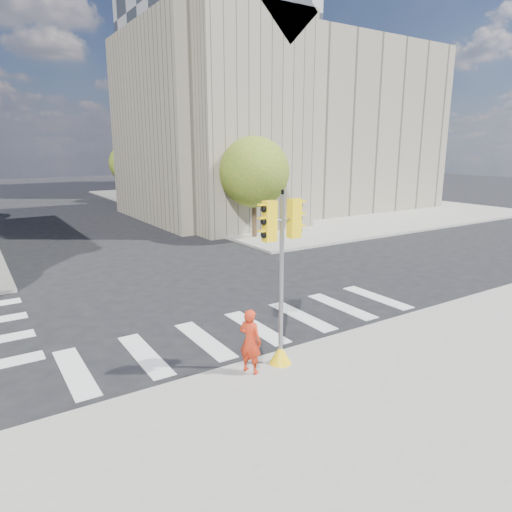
{
  "coord_description": "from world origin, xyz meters",
  "views": [
    {
      "loc": [
        -7.32,
        -13.25,
        5.51
      ],
      "look_at": [
        0.38,
        -1.27,
        2.1
      ],
      "focal_mm": 32.0,
      "sensor_mm": 36.0,
      "label": 1
    }
  ],
  "objects_px": {
    "photographer": "(250,341)",
    "lamp_near": "(229,161)",
    "traffic_signal": "(281,294)",
    "lamp_far": "(154,157)"
  },
  "relations": [
    {
      "from": "photographer",
      "to": "lamp_near",
      "type": "bearing_deg",
      "value": -54.81
    },
    {
      "from": "lamp_near",
      "to": "traffic_signal",
      "type": "distance_m",
      "value": 20.85
    },
    {
      "from": "lamp_near",
      "to": "lamp_far",
      "type": "height_order",
      "value": "same"
    },
    {
      "from": "lamp_near",
      "to": "photographer",
      "type": "distance_m",
      "value": 21.39
    },
    {
      "from": "lamp_far",
      "to": "photographer",
      "type": "height_order",
      "value": "lamp_far"
    },
    {
      "from": "lamp_near",
      "to": "photographer",
      "type": "bearing_deg",
      "value": -118.09
    },
    {
      "from": "lamp_far",
      "to": "lamp_near",
      "type": "bearing_deg",
      "value": -90.0
    },
    {
      "from": "lamp_near",
      "to": "lamp_far",
      "type": "bearing_deg",
      "value": 90.0
    },
    {
      "from": "lamp_far",
      "to": "traffic_signal",
      "type": "height_order",
      "value": "lamp_far"
    },
    {
      "from": "lamp_near",
      "to": "photographer",
      "type": "height_order",
      "value": "lamp_near"
    }
  ]
}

